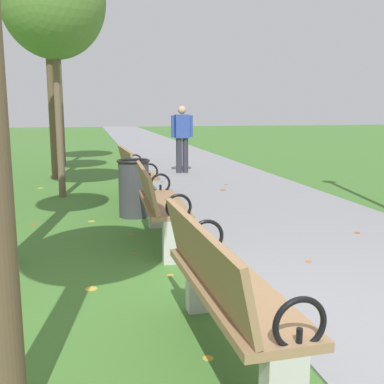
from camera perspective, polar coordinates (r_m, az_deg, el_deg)
name	(u,v)px	position (r m, az deg, el deg)	size (l,w,h in m)	color
ground_plane	(291,344)	(3.33, 12.10, -17.90)	(80.00, 80.00, 0.00)	#42722D
paved_walkway	(152,144)	(20.90, -4.96, 5.88)	(3.03, 44.00, 0.02)	gray
park_bench_1	(224,287)	(2.88, 3.92, -11.62)	(0.52, 1.61, 0.90)	#93704C
park_bench_2	(159,203)	(5.38, -4.13, -1.33)	(0.52, 1.61, 0.90)	#93704C
park_bench_3	(135,172)	(8.02, -7.00, 2.42)	(0.55, 1.62, 0.90)	#93704C
tree_3	(53,1)	(8.72, -16.77, 21.63)	(1.76, 1.76, 4.33)	brown
tree_4	(47,13)	(11.02, -17.43, 20.29)	(1.49, 1.49, 4.44)	brown
tree_5	(56,8)	(13.65, -16.41, 20.91)	(1.87, 1.87, 5.24)	brown
pedestrian_walking	(182,136)	(11.27, -1.24, 6.97)	(0.53, 0.22, 1.62)	#2D2D38
trash_bin	(134,188)	(6.79, -7.18, 0.50)	(0.48, 0.48, 0.84)	#38383D
scattered_leaves	(147,209)	(7.26, -5.53, -2.16)	(4.35, 8.42, 0.02)	gold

